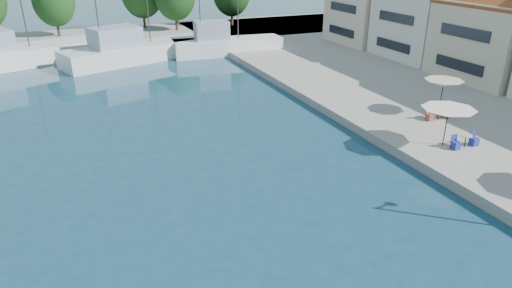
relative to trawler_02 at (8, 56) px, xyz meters
name	(u,v)px	position (x,y,z in m)	size (l,w,h in m)	color
quay_right	(504,92)	(37.99, -26.77, -0.77)	(32.00, 92.00, 0.60)	#A6A296
quay_far	(85,40)	(7.99, 10.23, -0.77)	(90.00, 16.00, 0.60)	#A6A296
building_04	(503,26)	(39.99, -23.77, 3.95)	(9.00, 8.80, 9.20)	beige
building_05	(429,11)	(39.99, -14.77, 4.19)	(8.40, 8.80, 9.70)	silver
building_06	(375,0)	(39.99, -5.77, 4.43)	(9.00, 8.80, 10.20)	beige
trawler_02	(8,56)	(0.00, 0.00, 0.00)	(17.98, 11.01, 10.20)	silver
trawler_03	(134,51)	(12.14, -2.45, 0.00)	(16.34, 9.02, 10.20)	silver
trawler_04	(225,45)	(22.06, -3.24, 0.00)	(12.35, 4.33, 10.20)	silver
tree_05	(53,1)	(5.06, 13.12, 3.94)	(5.16, 5.16, 7.64)	#3F2B19
umbrella_white	(448,113)	(24.74, -33.69, 1.54)	(3.05, 3.05, 2.26)	black
umbrella_cream	(444,84)	(28.47, -29.41, 1.71)	(2.60, 2.60, 2.43)	black
cafe_table_02	(465,143)	(25.66, -34.42, -0.18)	(1.82, 0.70, 0.76)	black
cafe_table_03	(438,115)	(27.66, -30.16, -0.18)	(1.82, 0.70, 0.76)	black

